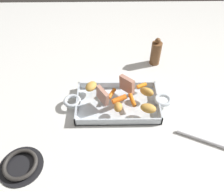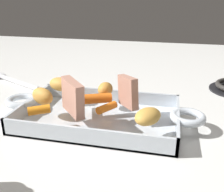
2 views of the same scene
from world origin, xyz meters
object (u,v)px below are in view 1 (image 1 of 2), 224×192
(baby_carrot_southwest, at_px, (119,99))
(serving_spoon, at_px, (219,145))
(roasting_dish, at_px, (118,103))
(baby_carrot_center_right, at_px, (132,100))
(roast_slice_outer, at_px, (103,96))
(potato_golden_large, at_px, (118,107))
(potato_corner, at_px, (91,86))
(baby_carrot_long, at_px, (112,93))
(stove_burner_rear, at_px, (21,165))
(potato_near_roast, at_px, (147,92))
(potato_whole, at_px, (148,108))
(baby_carrot_short, at_px, (142,86))
(pepper_mill, at_px, (156,53))
(roast_slice_thin, at_px, (127,85))

(baby_carrot_southwest, xyz_separation_m, serving_spoon, (-0.36, 0.20, -0.04))
(roasting_dish, bearing_deg, baby_carrot_center_right, 166.71)
(roasting_dish, xyz_separation_m, baby_carrot_center_right, (-0.06, 0.01, 0.04))
(roast_slice_outer, relative_size, serving_spoon, 0.28)
(potato_golden_large, bearing_deg, potato_corner, -47.37)
(baby_carrot_long, distance_m, potato_corner, 0.10)
(stove_burner_rear, bearing_deg, roast_slice_outer, -136.53)
(roasting_dish, relative_size, stove_burner_rear, 3.03)
(baby_carrot_long, relative_size, serving_spoon, 0.22)
(roast_slice_outer, bearing_deg, baby_carrot_southwest, 179.86)
(roasting_dish, height_order, potato_near_roast, potato_near_roast)
(potato_whole, bearing_deg, potato_near_roast, -93.00)
(potato_whole, xyz_separation_m, potato_golden_large, (0.12, -0.01, -0.00))
(baby_carrot_short, xyz_separation_m, pepper_mill, (-0.09, -0.22, 0.02))
(pepper_mill, bearing_deg, serving_spoon, 108.84)
(baby_carrot_center_right, bearing_deg, pepper_mill, -114.89)
(baby_carrot_southwest, relative_size, potato_corner, 1.03)
(baby_carrot_long, bearing_deg, potato_corner, -22.48)
(roasting_dish, xyz_separation_m, stove_burner_rear, (0.34, 0.28, -0.00))
(potato_corner, bearing_deg, baby_carrot_southwest, 148.67)
(potato_corner, distance_m, pepper_mill, 0.39)
(roasting_dish, relative_size, potato_corner, 7.50)
(potato_whole, relative_size, pepper_mill, 0.43)
(baby_carrot_southwest, relative_size, pepper_mill, 0.43)
(baby_carrot_southwest, height_order, potato_corner, potato_corner)
(baby_carrot_long, height_order, potato_near_roast, potato_near_roast)
(potato_golden_large, bearing_deg, roasting_dish, -92.64)
(stove_burner_rear, xyz_separation_m, serving_spoon, (-0.72, -0.07, -0.00))
(baby_carrot_short, relative_size, potato_near_roast, 0.74)
(roasting_dish, xyz_separation_m, roast_slice_outer, (0.06, 0.01, 0.06))
(baby_carrot_long, relative_size, baby_carrot_center_right, 0.84)
(roast_slice_thin, relative_size, baby_carrot_long, 1.35)
(baby_carrot_southwest, bearing_deg, baby_carrot_long, -49.70)
(potato_corner, relative_size, serving_spoon, 0.26)
(roast_slice_outer, height_order, stove_burner_rear, roast_slice_outer)
(potato_near_roast, bearing_deg, potato_whole, 87.00)
(baby_carrot_short, height_order, baby_carrot_long, baby_carrot_short)
(roast_slice_thin, distance_m, potato_near_roast, 0.09)
(roast_slice_thin, bearing_deg, potato_whole, 123.84)
(potato_golden_large, height_order, potato_near_roast, potato_near_roast)
(roast_slice_thin, distance_m, pepper_mill, 0.29)
(baby_carrot_long, xyz_separation_m, potato_golden_large, (-0.02, 0.08, 0.01))
(roasting_dish, xyz_separation_m, pepper_mill, (-0.20, -0.29, 0.05))
(roasting_dish, distance_m, stove_burner_rear, 0.44)
(baby_carrot_short, height_order, baby_carrot_center_right, same)
(baby_carrot_southwest, bearing_deg, pepper_mill, -123.03)
(roasting_dish, height_order, serving_spoon, roasting_dish)
(potato_corner, distance_m, potato_whole, 0.27)
(roasting_dish, height_order, baby_carrot_long, baby_carrot_long)
(roast_slice_outer, xyz_separation_m, baby_carrot_center_right, (-0.12, 0.00, -0.03))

